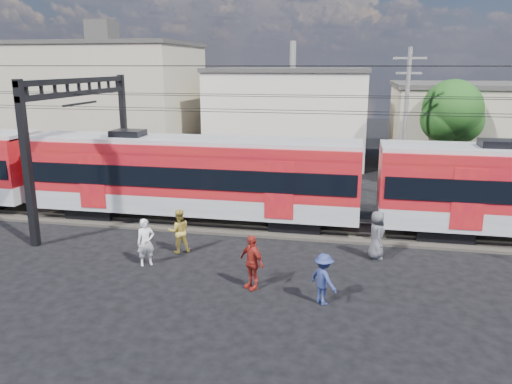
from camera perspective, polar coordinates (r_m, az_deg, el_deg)
ground at (r=16.66m, az=-1.26°, el=-12.61°), size 120.00×120.00×0.00m
track_bed at (r=23.92m, az=2.91°, el=-3.91°), size 70.00×3.40×0.12m
rail_near at (r=23.18m, az=2.64°, el=-4.20°), size 70.00×0.12×0.12m
rail_far at (r=24.59m, az=3.17°, el=-3.11°), size 70.00×0.12×0.12m
commuter_train at (r=24.24m, az=-6.83°, el=1.98°), size 50.30×3.08×4.17m
catenary at (r=25.56m, az=-16.71°, el=8.34°), size 70.00×9.30×7.52m
building_west at (r=43.59m, az=-16.67°, el=9.96°), size 14.28×10.20×9.30m
building_midwest at (r=42.00m, az=4.12°, el=9.00°), size 12.24×12.24×7.30m
building_mideast at (r=40.19m, az=26.92°, el=6.54°), size 16.32×10.20×6.30m
utility_pole_mid at (r=29.76m, az=16.70°, el=7.94°), size 1.80×0.24×8.50m
tree_near at (r=33.24m, az=21.78°, el=8.36°), size 3.82×3.64×6.72m
pedestrian_a at (r=19.74m, az=-12.49°, el=-5.62°), size 0.81×0.75×1.85m
pedestrian_b at (r=20.79m, az=-8.80°, el=-4.42°), size 1.11×1.01×1.84m
pedestrian_c at (r=16.44m, az=7.71°, el=-9.83°), size 1.24×1.22×1.71m
pedestrian_d at (r=17.31m, az=-0.51°, el=-8.00°), size 1.19×1.07×1.94m
pedestrian_e at (r=20.48m, az=13.63°, el=-4.78°), size 0.76×1.04×1.96m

